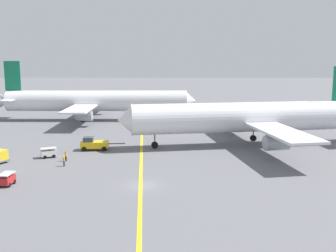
{
  "coord_description": "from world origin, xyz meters",
  "views": [
    {
      "loc": [
        4.42,
        -53.78,
        17.5
      ],
      "look_at": [
        3.09,
        25.62,
        4.0
      ],
      "focal_mm": 43.27,
      "sensor_mm": 36.0,
      "label": 1
    }
  ],
  "objects": [
    {
      "name": "airliner_at_gate_left",
      "position": [
        -17.82,
        58.91,
        5.38
      ],
      "size": [
        55.68,
        39.88,
        16.52
      ],
      "color": "silver",
      "rests_on": "ground"
    },
    {
      "name": "ground_crew_ramp_agent_by_cones",
      "position": [
        -14.15,
        13.0,
        0.89
      ],
      "size": [
        0.36,
        0.36,
        1.72
      ],
      "color": "black",
      "rests_on": "ground"
    },
    {
      "name": "ground_plane",
      "position": [
        0.0,
        0.0,
        0.0
      ],
      "size": [
        600.0,
        600.0,
        0.0
      ],
      "primitive_type": "plane",
      "color": "slate"
    },
    {
      "name": "ground_crew_wing_walker_right",
      "position": [
        -13.58,
        9.79,
        0.9
      ],
      "size": [
        0.36,
        0.5,
        1.72
      ],
      "color": "#2D3351",
      "rests_on": "ground"
    },
    {
      "name": "taxiway_stripe",
      "position": [
        -1.06,
        10.0,
        0.0
      ],
      "size": [
        9.61,
        119.69,
        0.01
      ],
      "primitive_type": "cube",
      "rotation": [
        0.0,
        0.0,
        0.08
      ],
      "color": "yellow",
      "rests_on": "ground"
    },
    {
      "name": "gse_baggage_cart_trailing",
      "position": [
        -17.87,
        15.52,
        0.86
      ],
      "size": [
        3.14,
        2.61,
        1.71
      ],
      "color": "silver",
      "rests_on": "ground"
    },
    {
      "name": "gse_baggage_cart_near_cluster",
      "position": [
        -18.81,
        -0.27,
        0.86
      ],
      "size": [
        1.74,
        2.82,
        1.71
      ],
      "color": "red",
      "rests_on": "ground"
    },
    {
      "name": "airliner_being_pushed",
      "position": [
        18.81,
        26.54,
        5.61
      ],
      "size": [
        50.96,
        44.68,
        15.74
      ],
      "color": "silver",
      "rests_on": "ground"
    },
    {
      "name": "pushback_tug",
      "position": [
        -11.04,
        21.57,
        1.2
      ],
      "size": [
        8.5,
        3.2,
        2.85
      ],
      "color": "gold",
      "rests_on": "ground"
    }
  ]
}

